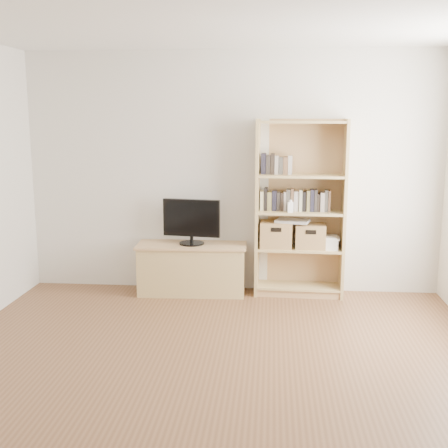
# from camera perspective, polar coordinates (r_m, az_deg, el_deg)

# --- Properties ---
(floor) EXTENTS (4.50, 5.00, 0.01)m
(floor) POSITION_cam_1_polar(r_m,az_deg,el_deg) (4.07, -1.84, -17.00)
(floor) COLOR brown
(floor) RESTS_ON ground
(back_wall) EXTENTS (4.50, 0.02, 2.60)m
(back_wall) POSITION_cam_1_polar(r_m,az_deg,el_deg) (6.12, 0.85, 5.20)
(back_wall) COLOR silver
(back_wall) RESTS_ON floor
(front_wall) EXTENTS (4.50, 0.02, 2.60)m
(front_wall) POSITION_cam_1_polar(r_m,az_deg,el_deg) (1.31, -15.78, -17.06)
(front_wall) COLOR silver
(front_wall) RESTS_ON floor
(ceiling) EXTENTS (4.50, 5.00, 0.01)m
(ceiling) POSITION_cam_1_polar(r_m,az_deg,el_deg) (3.67, -2.10, 21.80)
(ceiling) COLOR white
(ceiling) RESTS_ON back_wall
(tv_stand) EXTENTS (1.16, 0.47, 0.52)m
(tv_stand) POSITION_cam_1_polar(r_m,az_deg,el_deg) (6.15, -3.27, -4.65)
(tv_stand) COLOR tan
(tv_stand) RESTS_ON floor
(bookshelf) EXTENTS (0.95, 0.37, 1.88)m
(bookshelf) POSITION_cam_1_polar(r_m,az_deg,el_deg) (5.99, 7.75, 1.52)
(bookshelf) COLOR tan
(bookshelf) RESTS_ON floor
(television) EXTENTS (0.62, 0.14, 0.49)m
(television) POSITION_cam_1_polar(r_m,az_deg,el_deg) (6.03, -3.32, 0.21)
(television) COLOR black
(television) RESTS_ON tv_stand
(books_row_mid) EXTENTS (0.80, 0.17, 0.21)m
(books_row_mid) POSITION_cam_1_polar(r_m,az_deg,el_deg) (6.00, 7.77, 2.36)
(books_row_mid) COLOR #BFBB99
(books_row_mid) RESTS_ON bookshelf
(books_row_upper) EXTENTS (0.40, 0.17, 0.21)m
(books_row_upper) POSITION_cam_1_polar(r_m,az_deg,el_deg) (5.96, 5.85, 6.07)
(books_row_upper) COLOR #BFBB99
(books_row_upper) RESTS_ON bookshelf
(baby_monitor) EXTENTS (0.06, 0.05, 0.11)m
(baby_monitor) POSITION_cam_1_polar(r_m,az_deg,el_deg) (5.88, 6.76, 1.70)
(baby_monitor) COLOR white
(baby_monitor) RESTS_ON bookshelf
(basket_left) EXTENTS (0.34, 0.28, 0.28)m
(basket_left) POSITION_cam_1_polar(r_m,az_deg,el_deg) (6.04, 5.31, -1.05)
(basket_left) COLOR #AA864D
(basket_left) RESTS_ON bookshelf
(basket_right) EXTENTS (0.32, 0.27, 0.26)m
(basket_right) POSITION_cam_1_polar(r_m,az_deg,el_deg) (6.04, 8.77, -1.22)
(basket_right) COLOR #AA864D
(basket_right) RESTS_ON bookshelf
(laptop) EXTENTS (0.39, 0.32, 0.03)m
(laptop) POSITION_cam_1_polar(r_m,az_deg,el_deg) (6.00, 6.98, 0.32)
(laptop) COLOR silver
(laptop) RESTS_ON basket_left
(magazine_stack) EXTENTS (0.19, 0.25, 0.11)m
(magazine_stack) POSITION_cam_1_polar(r_m,az_deg,el_deg) (6.07, 10.73, -1.94)
(magazine_stack) COLOR silver
(magazine_stack) RESTS_ON bookshelf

